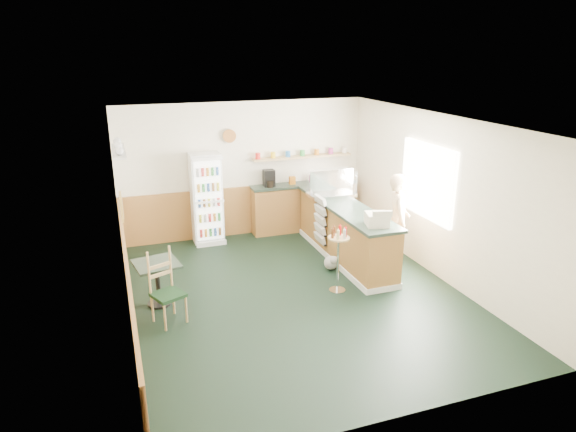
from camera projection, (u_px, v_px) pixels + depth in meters
name	position (u px, v px, depth m)	size (l,w,h in m)	color
ground	(295.00, 294.00, 8.06)	(6.00, 6.00, 0.00)	black
room_envelope	(267.00, 190.00, 8.16)	(5.04, 6.02, 2.72)	white
service_counter	(345.00, 234.00, 9.30)	(0.68, 3.01, 1.01)	#A96836
back_counter	(303.00, 205.00, 10.77)	(2.24, 0.42, 1.69)	#A96836
drinks_fridge	(207.00, 199.00, 9.97)	(0.59, 0.52, 1.78)	white
display_case	(332.00, 183.00, 9.63)	(0.87, 0.45, 0.49)	silver
cash_register	(377.00, 219.00, 8.09)	(0.34, 0.35, 0.19)	beige
shopkeeper	(398.00, 221.00, 8.85)	(0.56, 0.40, 1.67)	tan
condiment_stand	(338.00, 251.00, 7.97)	(0.34, 0.34, 1.06)	silver
newspaper_rack	(320.00, 220.00, 9.41)	(0.09, 0.45, 0.90)	black
cafe_table	(157.00, 275.00, 7.59)	(0.72, 0.72, 0.68)	black
cafe_chair	(167.00, 284.00, 7.16)	(0.52, 0.53, 1.06)	black
dog_doorstop	(331.00, 262.00, 8.91)	(0.24, 0.31, 0.29)	#989892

